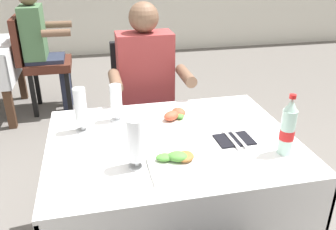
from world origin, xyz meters
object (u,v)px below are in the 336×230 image
Objects in this scene: beer_glass_middle at (136,143)px; background_chair_right at (38,59)px; seated_diner_far at (147,89)px; plate_far_diner at (172,117)px; main_dining_table at (172,168)px; cola_bottle_primary at (288,128)px; beer_glass_left at (116,103)px; beer_glass_right at (81,110)px; plate_near_camera at (178,162)px; chair_far_diner_seat at (145,104)px; napkin_cutlery_set at (234,139)px; background_patron at (41,43)px.

beer_glass_middle is 2.53m from background_chair_right.
seated_diner_far is 5.09× the size of plate_far_diner.
cola_bottle_primary is at bearing -26.93° from main_dining_table.
beer_glass_right reaches higher than beer_glass_left.
plate_near_camera is at bearing -66.48° from beer_glass_left.
cola_bottle_primary is (0.45, -1.07, 0.30)m from chair_far_diner_seat.
napkin_cutlery_set is (0.24, -0.27, -0.01)m from plate_far_diner.
beer_glass_middle is at bearing -135.17° from main_dining_table.
main_dining_table is at bearing -47.80° from beer_glass_left.
seated_diner_far and background_patron have the same top height.
plate_far_diner is 0.60m from cola_bottle_primary.
main_dining_table is 5.35× the size of beer_glass_middle.
seated_diner_far is 1.00× the size of background_patron.
main_dining_table is at bearing -90.00° from chair_far_diner_seat.
beer_glass_left is at bearing 167.22° from plate_far_diner.
chair_far_diner_seat is at bearing 88.52° from plate_near_camera.
background_patron reaches higher than cola_bottle_primary.
seated_diner_far is at bearing -61.44° from background_patron.
seated_diner_far is at bearing -60.01° from background_chair_right.
cola_bottle_primary is (0.48, -0.01, 0.11)m from plate_near_camera.
beer_glass_left is at bearing -72.33° from background_chair_right.
seated_diner_far is at bearing 63.39° from beer_glass_left.
napkin_cutlery_set is at bearing 14.32° from beer_glass_middle.
beer_glass_middle is at bearing -100.83° from chair_far_diner_seat.
seated_diner_far is 5.65× the size of beer_glass_right.
beer_glass_middle is (-0.20, -0.20, 0.28)m from main_dining_table.
plate_near_camera is 0.42m from plate_far_diner.
main_dining_table is 1.20× the size of chair_far_diner_seat.
plate_far_diner is 1.11× the size of beer_glass_right.
napkin_cutlery_set is (0.28, -0.81, 0.02)m from seated_diner_far.
main_dining_table is at bearing -68.81° from background_chair_right.
cola_bottle_primary reaches higher than napkin_cutlery_set.
background_chair_right is at bearing 108.86° from plate_near_camera.
beer_glass_middle is (-0.24, -0.40, 0.09)m from plate_far_diner.
seated_diner_far is (-0.00, 0.73, 0.15)m from main_dining_table.
background_chair_right is (-0.91, 2.03, -0.19)m from plate_far_diner.
beer_glass_middle is at bearing -101.99° from seated_diner_far.
chair_far_diner_seat reaches higher than beer_glass_middle.
beer_glass_right is (-0.41, 0.18, 0.28)m from main_dining_table.
main_dining_table is 0.27m from plate_far_diner.
background_chair_right is at bearing 102.38° from beer_glass_right.
cola_bottle_primary is at bearing -35.47° from beer_glass_left.
beer_glass_left is at bearing 132.20° from main_dining_table.
background_patron reaches higher than plate_far_diner.
beer_glass_left is at bearing 146.98° from napkin_cutlery_set.
seated_diner_far reaches higher than chair_far_diner_seat.
chair_far_diner_seat is 0.97m from napkin_cutlery_set.
plate_far_diner is at bearing 2.16° from beer_glass_right.
chair_far_diner_seat is 3.92× the size of plate_far_diner.
seated_diner_far is 0.54m from plate_far_diner.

